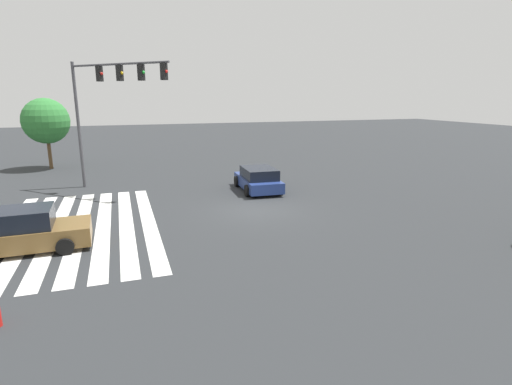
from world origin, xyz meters
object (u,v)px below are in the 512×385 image
at_px(car_1, 21,231).
at_px(car_2, 258,179).
at_px(tree_corner_a, 46,121).
at_px(traffic_signal_mast, 107,94).

xyz_separation_m(car_1, car_2, (-6.20, 11.21, -0.05)).
relative_size(car_2, tree_corner_a, 0.81).
bearing_deg(tree_corner_a, traffic_signal_mast, 25.95).
relative_size(car_1, car_2, 1.05).
bearing_deg(car_1, tree_corner_a, 93.02).
height_order(car_2, tree_corner_a, tree_corner_a).
height_order(traffic_signal_mast, tree_corner_a, traffic_signal_mast).
distance_m(car_1, car_2, 12.81).
xyz_separation_m(car_1, tree_corner_a, (-18.49, -1.55, 2.91)).
bearing_deg(car_2, car_1, 122.29).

